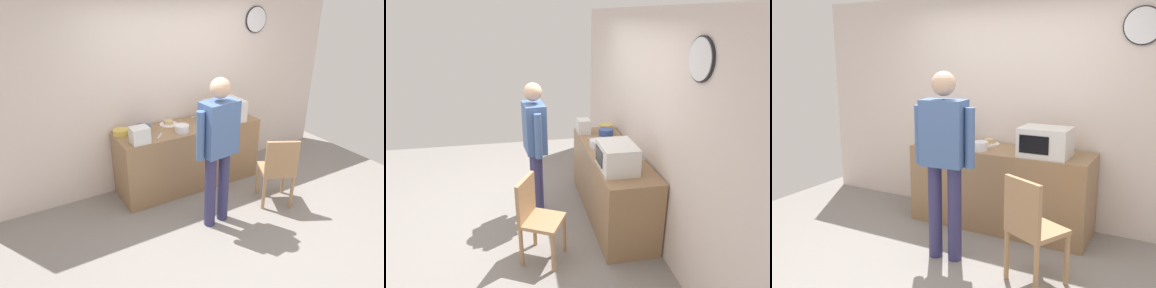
% 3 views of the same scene
% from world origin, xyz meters
% --- Properties ---
extents(ground_plane, '(6.00, 6.00, 0.00)m').
position_xyz_m(ground_plane, '(0.00, 0.00, 0.00)').
color(ground_plane, gray).
extents(back_wall, '(5.40, 0.13, 2.60)m').
position_xyz_m(back_wall, '(0.01, 1.60, 1.30)').
color(back_wall, silver).
rests_on(back_wall, ground_plane).
extents(kitchen_counter, '(2.00, 0.62, 0.90)m').
position_xyz_m(kitchen_counter, '(0.01, 1.22, 0.45)').
color(kitchen_counter, '#93704C').
rests_on(kitchen_counter, ground_plane).
extents(microwave, '(0.50, 0.39, 0.30)m').
position_xyz_m(microwave, '(0.54, 1.12, 1.05)').
color(microwave, silver).
rests_on(microwave, kitchen_counter).
extents(sandwich_plate, '(0.24, 0.24, 0.07)m').
position_xyz_m(sandwich_plate, '(-0.21, 1.38, 0.92)').
color(sandwich_plate, white).
rests_on(sandwich_plate, kitchen_counter).
extents(salad_bowl, '(0.20, 0.20, 0.07)m').
position_xyz_m(salad_bowl, '(-0.89, 1.38, 0.93)').
color(salad_bowl, gold).
rests_on(salad_bowl, kitchen_counter).
extents(cereal_bowl, '(0.19, 0.19, 0.10)m').
position_xyz_m(cereal_bowl, '(-0.17, 1.06, 0.94)').
color(cereal_bowl, white).
rests_on(cereal_bowl, kitchen_counter).
extents(mixing_bowl, '(0.21, 0.21, 0.09)m').
position_xyz_m(mixing_bowl, '(-0.62, 1.31, 0.94)').
color(mixing_bowl, '#33519E').
rests_on(mixing_bowl, kitchen_counter).
extents(toaster, '(0.22, 0.18, 0.20)m').
position_xyz_m(toaster, '(-0.77, 1.01, 1.00)').
color(toaster, silver).
rests_on(toaster, kitchen_counter).
extents(fork_utensil, '(0.12, 0.14, 0.01)m').
position_xyz_m(fork_utensil, '(-0.48, 1.09, 0.90)').
color(fork_utensil, silver).
rests_on(fork_utensil, kitchen_counter).
extents(spoon_utensil, '(0.16, 0.10, 0.01)m').
position_xyz_m(spoon_utensil, '(0.27, 1.49, 0.90)').
color(spoon_utensil, silver).
rests_on(spoon_utensil, kitchen_counter).
extents(person_standing, '(0.59, 0.28, 1.77)m').
position_xyz_m(person_standing, '(-0.15, 0.27, 1.04)').
color(person_standing, navy).
rests_on(person_standing, ground_plane).
extents(wooden_chair, '(0.54, 0.54, 0.94)m').
position_xyz_m(wooden_chair, '(0.72, 0.19, 0.52)').
color(wooden_chair, '#A87F56').
rests_on(wooden_chair, ground_plane).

